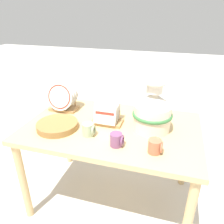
% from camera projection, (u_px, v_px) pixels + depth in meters
% --- Properties ---
extents(ground_plane, '(14.00, 14.00, 0.00)m').
position_uv_depth(ground_plane, '(112.00, 197.00, 1.89)').
color(ground_plane, beige).
extents(display_table, '(1.25, 0.80, 0.71)m').
position_uv_depth(display_table, '(112.00, 136.00, 1.62)').
color(display_table, tan).
rests_on(display_table, ground_plane).
extents(ceramic_vase, '(0.28, 0.28, 0.36)m').
position_uv_depth(ceramic_vase, '(153.00, 110.00, 1.48)').
color(ceramic_vase, silver).
rests_on(ceramic_vase, display_table).
extents(dish_rack_round_plates, '(0.23, 0.18, 0.25)m').
position_uv_depth(dish_rack_round_plates, '(63.00, 99.00, 1.78)').
color(dish_rack_round_plates, tan).
rests_on(dish_rack_round_plates, display_table).
extents(dish_rack_square_plates, '(0.22, 0.16, 0.18)m').
position_uv_depth(dish_rack_square_plates, '(107.00, 116.00, 1.60)').
color(dish_rack_square_plates, tan).
rests_on(dish_rack_square_plates, display_table).
extents(wicker_charger_stack, '(0.29, 0.29, 0.04)m').
position_uv_depth(wicker_charger_stack, '(57.00, 125.00, 1.54)').
color(wicker_charger_stack, olive).
rests_on(wicker_charger_stack, display_table).
extents(mug_sage_glaze, '(0.09, 0.08, 0.09)m').
position_uv_depth(mug_sage_glaze, '(89.00, 129.00, 1.45)').
color(mug_sage_glaze, '#9EB28E').
rests_on(mug_sage_glaze, display_table).
extents(mug_plum_glaze, '(0.09, 0.08, 0.09)m').
position_uv_depth(mug_plum_glaze, '(117.00, 140.00, 1.34)').
color(mug_plum_glaze, '#7A4770').
rests_on(mug_plum_glaze, display_table).
extents(mug_terracotta_glaze, '(0.09, 0.08, 0.09)m').
position_uv_depth(mug_terracotta_glaze, '(155.00, 146.00, 1.27)').
color(mug_terracotta_glaze, '#B76647').
rests_on(mug_terracotta_glaze, display_table).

